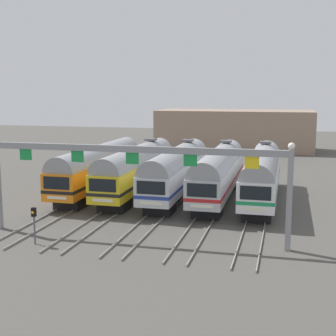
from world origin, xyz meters
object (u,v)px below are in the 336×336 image
at_px(commuter_train_white, 262,173).
at_px(catenary_gantry, 132,164).
at_px(commuter_train_silver, 177,169).
at_px(commuter_train_stainless, 219,171).
at_px(yard_signal_mast, 34,218).
at_px(commuter_train_yellow, 137,168).
at_px(commuter_train_orange, 98,166).

xyz_separation_m(commuter_train_white, catenary_gantry, (-8.00, -13.50, 2.55)).
xyz_separation_m(commuter_train_silver, commuter_train_stainless, (4.00, 0.00, 0.00)).
height_order(commuter_train_white, yard_signal_mast, commuter_train_white).
height_order(commuter_train_yellow, yard_signal_mast, commuter_train_yellow).
relative_size(commuter_train_orange, catenary_gantry, 0.85).
distance_m(commuter_train_orange, catenary_gantry, 15.89).
xyz_separation_m(commuter_train_yellow, catenary_gantry, (4.00, -13.50, 2.55)).
xyz_separation_m(commuter_train_orange, commuter_train_stainless, (12.00, 0.00, 0.00)).
height_order(commuter_train_silver, catenary_gantry, catenary_gantry).
distance_m(commuter_train_white, catenary_gantry, 15.90).
bearing_deg(commuter_train_silver, commuter_train_white, 0.00).
distance_m(commuter_train_white, yard_signal_mast, 21.47).
height_order(commuter_train_yellow, commuter_train_silver, same).
distance_m(commuter_train_silver, yard_signal_mast, 17.35).
relative_size(commuter_train_white, catenary_gantry, 0.85).
xyz_separation_m(commuter_train_silver, commuter_train_white, (8.00, 0.00, 0.00)).
bearing_deg(commuter_train_yellow, catenary_gantry, -73.50).
bearing_deg(commuter_train_silver, commuter_train_stainless, 0.00).
bearing_deg(commuter_train_white, catenary_gantry, -120.65).
bearing_deg(commuter_train_stainless, commuter_train_silver, 180.00).
bearing_deg(commuter_train_yellow, commuter_train_stainless, 0.00).
height_order(commuter_train_orange, commuter_train_silver, commuter_train_silver).
bearing_deg(yard_signal_mast, commuter_train_white, 49.26).
xyz_separation_m(commuter_train_stainless, commuter_train_white, (4.00, 0.00, 0.00)).
bearing_deg(yard_signal_mast, commuter_train_stainless, 58.40).
height_order(catenary_gantry, yard_signal_mast, catenary_gantry).
xyz_separation_m(commuter_train_stainless, yard_signal_mast, (-10.00, -16.25, -0.90)).
height_order(commuter_train_yellow, commuter_train_stainless, same).
bearing_deg(commuter_train_silver, commuter_train_orange, -179.97).
bearing_deg(commuter_train_stainless, commuter_train_white, 0.00).
relative_size(commuter_train_yellow, commuter_train_white, 1.00).
relative_size(commuter_train_orange, commuter_train_silver, 1.00).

